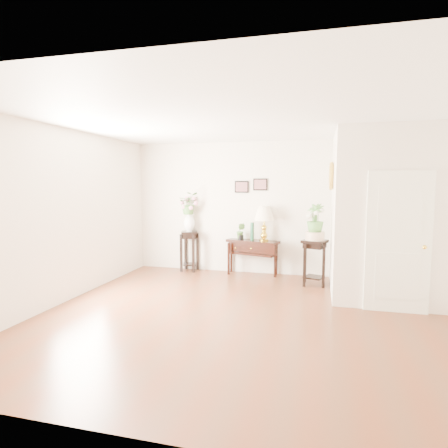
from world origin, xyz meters
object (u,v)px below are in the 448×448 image
(console_table, at_px, (253,257))
(table_lamp, at_px, (264,224))
(plant_stand_a, at_px, (189,251))
(plant_stand_b, at_px, (314,263))

(console_table, height_order, table_lamp, table_lamp)
(plant_stand_a, bearing_deg, table_lamp, 0.00)
(table_lamp, bearing_deg, plant_stand_b, -27.59)
(table_lamp, bearing_deg, console_table, 180.00)
(console_table, xyz_separation_m, plant_stand_a, (-1.41, 0.00, 0.07))
(console_table, bearing_deg, plant_stand_b, -6.34)
(plant_stand_a, bearing_deg, plant_stand_b, -11.41)
(table_lamp, relative_size, plant_stand_b, 0.84)
(console_table, relative_size, plant_stand_b, 1.28)
(console_table, bearing_deg, plant_stand_a, -163.31)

